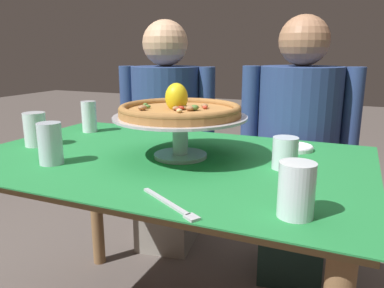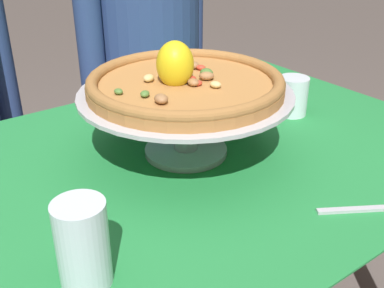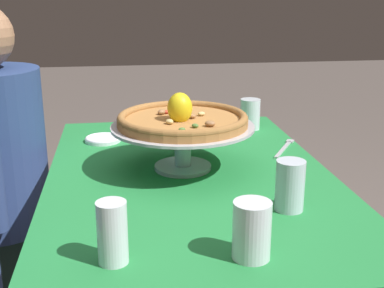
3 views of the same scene
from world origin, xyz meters
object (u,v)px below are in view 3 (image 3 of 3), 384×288
(water_glass_front_right, at_px, (250,116))
(water_glass_side_right, at_px, (168,127))
(water_glass_front_left, at_px, (290,188))
(side_plate, at_px, (103,139))
(pizza_stand, at_px, (183,136))
(water_glass_side_left, at_px, (252,234))
(pizza, at_px, (182,119))
(water_glass_back_left, at_px, (113,237))
(dinner_fork, at_px, (285,147))

(water_glass_front_right, height_order, water_glass_side_right, water_glass_front_right)
(water_glass_front_left, height_order, water_glass_side_right, water_glass_front_left)
(side_plate, bearing_deg, pizza_stand, -142.93)
(water_glass_side_left, xyz_separation_m, water_glass_side_right, (0.89, 0.08, -0.01))
(water_glass_side_left, xyz_separation_m, water_glass_front_right, (0.97, -0.25, -0.00))
(pizza_stand, relative_size, water_glass_front_right, 3.64)
(water_glass_side_right, xyz_separation_m, side_plate, (-0.01, 0.24, -0.03))
(pizza, bearing_deg, water_glass_side_left, -172.62)
(pizza, height_order, water_glass_side_left, pizza)
(pizza_stand, relative_size, water_glass_front_left, 3.35)
(water_glass_front_left, distance_m, water_glass_back_left, 0.48)
(side_plate, bearing_deg, water_glass_front_left, -144.53)
(water_glass_back_left, bearing_deg, water_glass_front_right, -29.10)
(water_glass_front_right, relative_size, water_glass_back_left, 0.90)
(water_glass_back_left, height_order, dinner_fork, water_glass_back_left)
(pizza_stand, height_order, water_glass_side_left, pizza_stand)
(water_glass_back_left, relative_size, dinner_fork, 0.68)
(water_glass_front_right, bearing_deg, water_glass_back_left, 150.90)
(pizza_stand, relative_size, water_glass_side_right, 4.53)
(water_glass_side_right, bearing_deg, side_plate, 91.57)
(water_glass_back_left, xyz_separation_m, dinner_fork, (0.68, -0.58, -0.05))
(water_glass_front_right, bearing_deg, pizza, 142.71)
(water_glass_side_left, xyz_separation_m, side_plate, (0.88, 0.32, -0.04))
(pizza, bearing_deg, water_glass_front_right, -37.29)
(water_glass_side_right, bearing_deg, water_glass_back_left, 167.11)
(dinner_fork, bearing_deg, pizza, 112.49)
(pizza, bearing_deg, water_glass_side_right, 1.86)
(water_glass_side_right, height_order, water_glass_back_left, water_glass_back_left)
(pizza, distance_m, water_glass_side_right, 0.36)
(pizza_stand, height_order, water_glass_side_right, pizza_stand)
(water_glass_front_right, distance_m, dinner_fork, 0.27)
(pizza_stand, relative_size, water_glass_back_left, 3.27)
(pizza_stand, xyz_separation_m, water_glass_side_left, (-0.55, -0.07, -0.05))
(water_glass_side_left, bearing_deg, dinner_fork, -23.27)
(pizza_stand, height_order, dinner_fork, pizza_stand)
(pizza_stand, height_order, pizza, pizza)
(water_glass_front_left, relative_size, water_glass_side_right, 1.35)
(water_glass_side_right, height_order, dinner_fork, water_glass_side_right)
(pizza_stand, bearing_deg, water_glass_back_left, 158.44)
(pizza_stand, xyz_separation_m, pizza, (-0.00, 0.00, 0.05))
(water_glass_back_left, bearing_deg, water_glass_front_left, -65.71)
(pizza, xyz_separation_m, water_glass_side_left, (-0.55, -0.07, -0.11))
(water_glass_back_left, bearing_deg, water_glass_side_left, -94.35)
(water_glass_side_right, distance_m, dinner_fork, 0.43)
(pizza_stand, bearing_deg, water_glass_front_right, -37.32)
(water_glass_front_left, bearing_deg, pizza, 34.00)
(pizza, bearing_deg, side_plate, 36.90)
(pizza_stand, height_order, water_glass_front_left, pizza_stand)
(water_glass_side_right, height_order, side_plate, water_glass_side_right)
(water_glass_side_left, xyz_separation_m, dinner_fork, (0.71, -0.30, -0.05))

